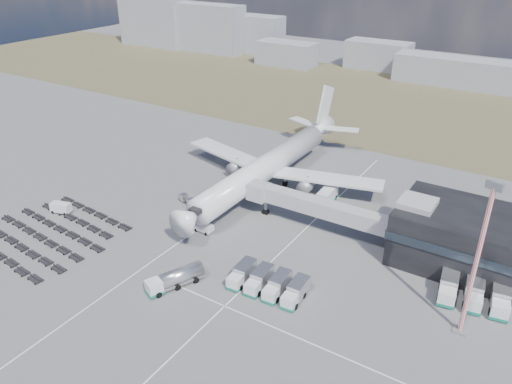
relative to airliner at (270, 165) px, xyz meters
The scene contains 16 objects.
ground 32.81m from the airliner, 90.00° to the right, with size 420.00×420.00×0.00m, color #565659.
grass_strip 77.80m from the airliner, 90.00° to the left, with size 420.00×90.00×0.01m, color brown.
lane_markings 31.41m from the airliner, 71.60° to the right, with size 47.12×110.00×0.01m.
terminal 48.51m from the airliner, ahead, with size 30.40×16.40×11.00m.
jet_bridge 19.89m from the airliner, 36.93° to the right, with size 30.30×3.80×7.05m.
airliner is the anchor object (origin of this frame).
skyline 119.85m from the airliner, 105.01° to the left, with size 299.27×27.09×25.46m.
fuel_tanker 41.28m from the airliner, 81.32° to the right, with size 6.16×9.97×3.16m.
pushback_tug 24.79m from the airliner, 90.85° to the right, with size 3.57×2.01×1.58m, color silver.
utility_van 45.99m from the airliner, 131.43° to the right, with size 4.18×1.89×2.24m, color silver.
catering_truck 15.34m from the airliner, ahead, with size 2.92×6.60×2.98m.
service_trucks_near 38.86m from the airliner, 59.43° to the right, with size 12.53×7.38×2.71m.
service_trucks_far 51.94m from the airliner, 20.60° to the right, with size 11.34×9.21×3.14m.
uld_row 19.99m from the airliner, 113.12° to the right, with size 11.06×4.59×1.54m.
baggage_dollies 48.90m from the airliner, 121.53° to the right, with size 27.91×23.64×0.69m.
floodlight_mast 55.57m from the airliner, 28.66° to the right, with size 2.31×1.88×24.37m.
Camera 1 is at (52.95, -57.28, 51.51)m, focal length 35.00 mm.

